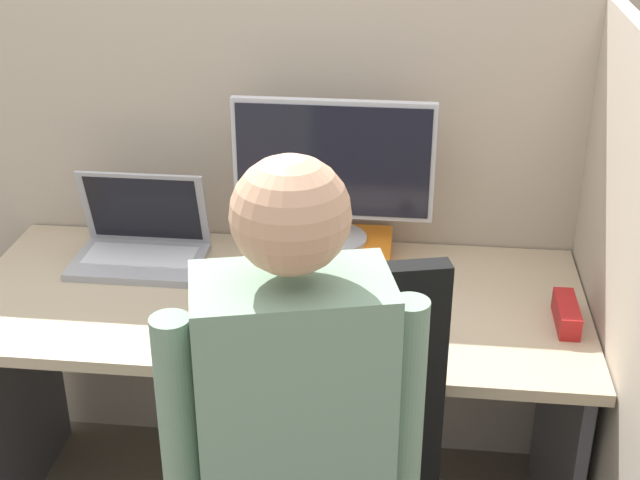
{
  "coord_description": "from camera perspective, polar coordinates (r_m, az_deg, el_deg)",
  "views": [
    {
      "loc": [
        0.34,
        -1.62,
        1.86
      ],
      "look_at": [
        0.14,
        0.17,
        0.98
      ],
      "focal_mm": 50.0,
      "sensor_mm": 36.0,
      "label": 1
    }
  ],
  "objects": [
    {
      "name": "cubicle_panel_right",
      "position": [
        2.26,
        17.78,
        -5.7
      ],
      "size": [
        0.04,
        1.33,
        1.44
      ],
      "color": "tan",
      "rests_on": "ground"
    },
    {
      "name": "carrot_toy",
      "position": [
        2.09,
        5.03,
        -6.15
      ],
      "size": [
        0.04,
        0.12,
        0.04
      ],
      "color": "orange",
      "rests_on": "desk"
    },
    {
      "name": "person",
      "position": [
        1.64,
        -2.4,
        -14.47
      ],
      "size": [
        0.47,
        0.49,
        1.37
      ],
      "color": "black",
      "rests_on": "ground"
    },
    {
      "name": "paper_box",
      "position": [
        2.44,
        0.8,
        -0.67
      ],
      "size": [
        0.32,
        0.22,
        0.06
      ],
      "color": "orange",
      "rests_on": "desk"
    },
    {
      "name": "stapler",
      "position": [
        2.23,
        15.5,
        -4.58
      ],
      "size": [
        0.05,
        0.16,
        0.06
      ],
      "color": "#A31919",
      "rests_on": "desk"
    },
    {
      "name": "desk",
      "position": [
        2.38,
        -2.84,
        -7.19
      ],
      "size": [
        1.58,
        0.69,
        0.73
      ],
      "color": "tan",
      "rests_on": "ground"
    },
    {
      "name": "mouse",
      "position": [
        2.27,
        -6.83,
        -3.59
      ],
      "size": [
        0.07,
        0.05,
        0.03
      ],
      "color": "black",
      "rests_on": "desk"
    },
    {
      "name": "laptop",
      "position": [
        2.49,
        -11.41,
        -0.29
      ],
      "size": [
        0.35,
        0.24,
        0.25
      ],
      "color": "#99999E",
      "rests_on": "desk"
    },
    {
      "name": "monitor",
      "position": [
        2.35,
        0.84,
        4.65
      ],
      "size": [
        0.53,
        0.19,
        0.39
      ],
      "color": "#B2B2B7",
      "rests_on": "paper_box"
    },
    {
      "name": "cubicle_panel_back",
      "position": [
        2.62,
        -1.65,
        0.16
      ],
      "size": [
        2.08,
        0.04,
        1.44
      ],
      "color": "tan",
      "rests_on": "ground"
    }
  ]
}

